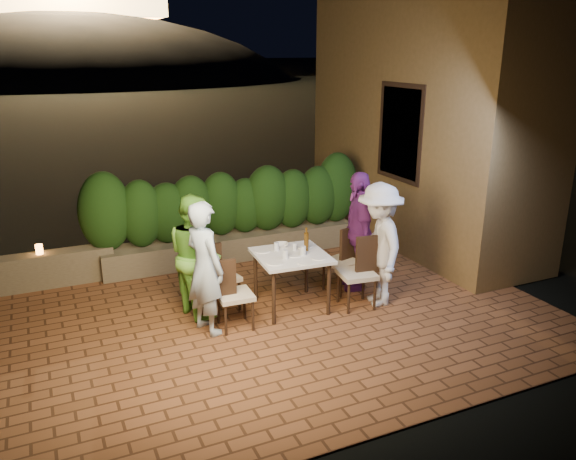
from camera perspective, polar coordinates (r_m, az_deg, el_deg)
ground at (r=7.28m, az=-1.07°, el=-9.00°), size 400.00×400.00×0.00m
terrace_floor at (r=7.72m, az=-2.55°, el=-7.83°), size 7.00×6.00×0.15m
building_wall at (r=10.10m, az=13.66°, el=13.03°), size 1.60×5.00×5.00m
window_pane at (r=9.29m, az=11.46°, el=9.67°), size 0.08×1.00×1.40m
window_frame at (r=9.28m, az=11.41°, el=9.67°), size 0.06×1.15×1.55m
planter at (r=9.24m, az=-5.58°, el=-1.61°), size 4.20×0.55×0.40m
hedge at (r=9.02m, az=-5.72°, el=2.89°), size 4.00×0.70×1.10m
parapet at (r=8.81m, az=-24.41°, el=-3.85°), size 2.20×0.30×0.50m
hill at (r=66.52m, az=-20.60°, el=10.53°), size 52.00×40.00×22.00m
dining_table at (r=7.39m, az=0.32°, el=-5.21°), size 0.96×0.96×0.75m
plate_nw at (r=6.95m, az=-1.36°, el=-3.33°), size 0.21×0.21×0.01m
plate_sw at (r=7.37m, az=-2.67°, el=-2.10°), size 0.22×0.22×0.01m
plate_ne at (r=7.13m, az=3.12°, el=-2.82°), size 0.19×0.19×0.01m
plate_se at (r=7.54m, az=1.61°, el=-1.61°), size 0.24×0.24×0.01m
plate_centre at (r=7.23m, az=0.58°, el=-2.48°), size 0.24×0.24×0.01m
plate_front at (r=6.96m, az=1.74°, el=-3.32°), size 0.20×0.20×0.01m
glass_nw at (r=7.07m, az=-0.28°, el=-2.49°), size 0.07×0.07×0.12m
glass_sw at (r=7.36m, az=-1.19°, el=-1.69°), size 0.06×0.06×0.11m
glass_ne at (r=7.20m, az=1.55°, el=-2.12°), size 0.07×0.07×0.12m
glass_se at (r=7.39m, az=0.68°, el=-1.68°), size 0.06×0.06×0.10m
beer_bottle at (r=7.33m, az=1.87°, el=-0.94°), size 0.06×0.06×0.31m
bowl at (r=7.52m, az=-0.67°, el=-1.52°), size 0.23×0.23×0.05m
chair_left_front at (r=6.88m, az=-5.43°, el=-6.44°), size 0.44×0.44×0.90m
chair_left_back at (r=7.37m, az=-6.86°, el=-4.67°), size 0.50×0.50×0.92m
chair_right_front at (r=7.43m, az=7.02°, el=-4.28°), size 0.51×0.51×0.97m
chair_right_back at (r=7.90m, az=5.43°, el=-3.11°), size 0.52×0.52×0.90m
diner_blue at (r=6.70m, az=-8.45°, el=-3.84°), size 0.57×0.69×1.63m
diner_green at (r=7.21m, az=-9.40°, el=-2.50°), size 0.76×0.89×1.58m
diner_white at (r=7.45m, az=9.23°, el=-1.51°), size 0.86×1.19×1.66m
diner_purple at (r=7.92m, az=7.16°, el=-0.09°), size 0.73×1.07×1.69m
parapet_lamp at (r=8.70m, az=-23.96°, el=-1.80°), size 0.10×0.10×0.14m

